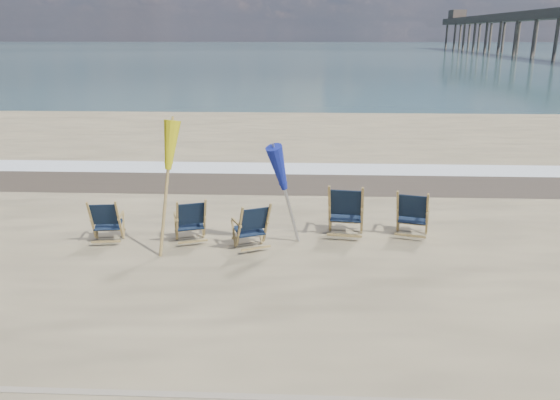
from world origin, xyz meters
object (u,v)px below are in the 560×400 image
at_px(beach_chair_0, 119,221).
at_px(beach_chair_2, 267,225).
at_px(beach_chair_1, 205,220).
at_px(beach_chair_3, 362,212).
at_px(beach_chair_4, 427,216).
at_px(umbrella_blue, 288,167).
at_px(umbrella_yellow, 163,152).

distance_m(beach_chair_0, beach_chair_2, 2.77).
relative_size(beach_chair_1, beach_chair_3, 0.83).
bearing_deg(beach_chair_3, beach_chair_2, 25.09).
relative_size(beach_chair_4, umbrella_blue, 0.49).
relative_size(beach_chair_3, umbrella_blue, 0.54).
bearing_deg(beach_chair_2, beach_chair_4, 166.27).
bearing_deg(beach_chair_3, beach_chair_1, 13.42).
relative_size(umbrella_yellow, umbrella_blue, 1.18).
xyz_separation_m(beach_chair_2, umbrella_blue, (0.37, 0.17, 1.04)).
xyz_separation_m(umbrella_yellow, umbrella_blue, (2.12, 0.41, -0.34)).
bearing_deg(umbrella_blue, beach_chair_1, 176.90).
xyz_separation_m(beach_chair_4, umbrella_yellow, (-4.74, -0.82, 1.35)).
relative_size(beach_chair_4, umbrella_yellow, 0.41).
distance_m(beach_chair_1, beach_chair_4, 4.18).
bearing_deg(beach_chair_1, beach_chair_2, 148.75).
bearing_deg(beach_chair_3, umbrella_yellow, 20.26).
relative_size(beach_chair_0, beach_chair_2, 0.96).
xyz_separation_m(beach_chair_2, beach_chair_3, (1.76, 0.56, 0.09)).
height_order(beach_chair_1, beach_chair_2, beach_chair_2).
relative_size(beach_chair_0, beach_chair_1, 0.98).
xyz_separation_m(beach_chair_1, beach_chair_4, (4.17, 0.33, 0.04)).
relative_size(beach_chair_2, beach_chair_4, 0.94).
bearing_deg(umbrella_blue, umbrella_yellow, -169.15).
bearing_deg(beach_chair_1, beach_chair_3, 166.80).
height_order(beach_chair_0, beach_chair_2, beach_chair_2).
height_order(beach_chair_2, umbrella_yellow, umbrella_yellow).
bearing_deg(beach_chair_3, umbrella_blue, 23.04).
bearing_deg(beach_chair_0, beach_chair_4, 176.52).
bearing_deg(beach_chair_2, umbrella_blue, -179.93).
height_order(beach_chair_3, beach_chair_4, beach_chair_3).
bearing_deg(umbrella_blue, beach_chair_2, -155.09).
height_order(beach_chair_1, umbrella_yellow, umbrella_yellow).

